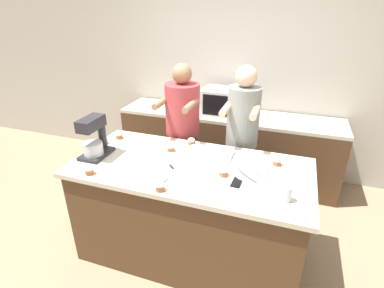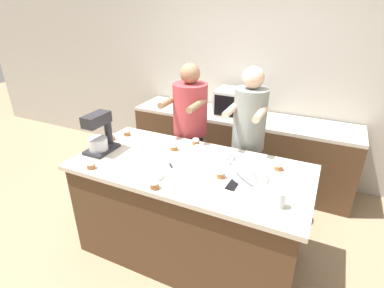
{
  "view_description": "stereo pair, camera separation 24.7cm",
  "coord_description": "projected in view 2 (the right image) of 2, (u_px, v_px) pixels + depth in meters",
  "views": [
    {
      "loc": [
        0.73,
        -2.06,
        2.18
      ],
      "look_at": [
        0.0,
        0.05,
        1.12
      ],
      "focal_mm": 28.0,
      "sensor_mm": 36.0,
      "label": 1
    },
    {
      "loc": [
        0.96,
        -1.97,
        2.18
      ],
      "look_at": [
        0.0,
        0.05,
        1.12
      ],
      "focal_mm": 28.0,
      "sensor_mm": 36.0,
      "label": 2
    }
  ],
  "objects": [
    {
      "name": "mixing_bowl",
      "position": [
        246.0,
        169.0,
        2.29
      ],
      "size": [
        0.23,
        0.23,
        0.16
      ],
      "color": "#BCBCC1",
      "rests_on": "island_counter"
    },
    {
      "name": "cupcake_1",
      "position": [
        221.0,
        174.0,
        2.33
      ],
      "size": [
        0.07,
        0.07,
        0.07
      ],
      "color": "#9E6038",
      "rests_on": "island_counter"
    },
    {
      "name": "baking_tray",
      "position": [
        212.0,
        154.0,
        2.67
      ],
      "size": [
        0.41,
        0.23,
        0.04
      ],
      "color": "silver",
      "rests_on": "island_counter"
    },
    {
      "name": "back_counter",
      "position": [
        239.0,
        148.0,
        3.93
      ],
      "size": [
        2.8,
        0.6,
        0.9
      ],
      "color": "#4C331E",
      "rests_on": "ground_plane"
    },
    {
      "name": "cell_phone",
      "position": [
        233.0,
        185.0,
        2.24
      ],
      "size": [
        0.08,
        0.15,
        0.01
      ],
      "color": "black",
      "rests_on": "island_counter"
    },
    {
      "name": "person_left",
      "position": [
        190.0,
        137.0,
        3.23
      ],
      "size": [
        0.37,
        0.52,
        1.65
      ],
      "color": "#232328",
      "rests_on": "ground_plane"
    },
    {
      "name": "cupcake_2",
      "position": [
        154.0,
        184.0,
        2.19
      ],
      "size": [
        0.07,
        0.07,
        0.07
      ],
      "color": "#9E6038",
      "rests_on": "island_counter"
    },
    {
      "name": "cupcake_0",
      "position": [
        127.0,
        132.0,
        3.07
      ],
      "size": [
        0.07,
        0.07,
        0.07
      ],
      "color": "#9E6038",
      "rests_on": "island_counter"
    },
    {
      "name": "drinking_glass",
      "position": [
        280.0,
        200.0,
        1.98
      ],
      "size": [
        0.07,
        0.07,
        0.11
      ],
      "color": "silver",
      "rests_on": "island_counter"
    },
    {
      "name": "cupcake_6",
      "position": [
        111.0,
        137.0,
        2.97
      ],
      "size": [
        0.07,
        0.07,
        0.07
      ],
      "color": "#9E6038",
      "rests_on": "island_counter"
    },
    {
      "name": "ground_plane",
      "position": [
        190.0,
        250.0,
        2.91
      ],
      "size": [
        16.0,
        16.0,
        0.0
      ],
      "primitive_type": "plane",
      "color": "#937A5B"
    },
    {
      "name": "person_right",
      "position": [
        247.0,
        146.0,
        2.97
      ],
      "size": [
        0.33,
        0.5,
        1.67
      ],
      "color": "#33384C",
      "rests_on": "ground_plane"
    },
    {
      "name": "back_wall",
      "position": [
        252.0,
        74.0,
        3.83
      ],
      "size": [
        10.0,
        0.06,
        2.7
      ],
      "color": "#B2ADA3",
      "rests_on": "ground_plane"
    },
    {
      "name": "cupcake_3",
      "position": [
        196.0,
        141.0,
        2.87
      ],
      "size": [
        0.07,
        0.07,
        0.07
      ],
      "color": "#9E6038",
      "rests_on": "island_counter"
    },
    {
      "name": "microwave_oven",
      "position": [
        236.0,
        103.0,
        3.7
      ],
      "size": [
        0.49,
        0.38,
        0.32
      ],
      "color": "silver",
      "rests_on": "back_counter"
    },
    {
      "name": "cupcake_5",
      "position": [
        91.0,
        165.0,
        2.45
      ],
      "size": [
        0.07,
        0.07,
        0.07
      ],
      "color": "#9E6038",
      "rests_on": "island_counter"
    },
    {
      "name": "island_counter",
      "position": [
        190.0,
        211.0,
        2.71
      ],
      "size": [
        2.0,
        0.96,
        0.94
      ],
      "color": "#4C331E",
      "rests_on": "ground_plane"
    },
    {
      "name": "knife",
      "position": [
        173.0,
        169.0,
        2.45
      ],
      "size": [
        0.17,
        0.17,
        0.01
      ],
      "color": "#BCBCC1",
      "rests_on": "island_counter"
    },
    {
      "name": "stand_mixer",
      "position": [
        100.0,
        135.0,
        2.69
      ],
      "size": [
        0.2,
        0.3,
        0.36
      ],
      "color": "#232328",
      "rests_on": "island_counter"
    },
    {
      "name": "small_plate",
      "position": [
        154.0,
        176.0,
        2.34
      ],
      "size": [
        0.16,
        0.16,
        0.02
      ],
      "color": "beige",
      "rests_on": "island_counter"
    },
    {
      "name": "cupcake_7",
      "position": [
        174.0,
        147.0,
        2.76
      ],
      "size": [
        0.07,
        0.07,
        0.07
      ],
      "color": "#9E6038",
      "rests_on": "island_counter"
    },
    {
      "name": "cupcake_4",
      "position": [
        278.0,
        166.0,
        2.44
      ],
      "size": [
        0.07,
        0.07,
        0.07
      ],
      "color": "#9E6038",
      "rests_on": "island_counter"
    }
  ]
}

